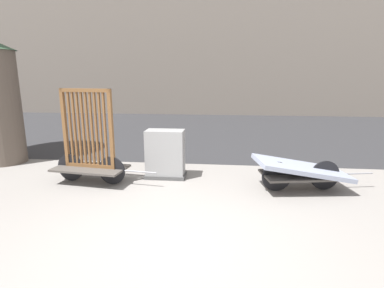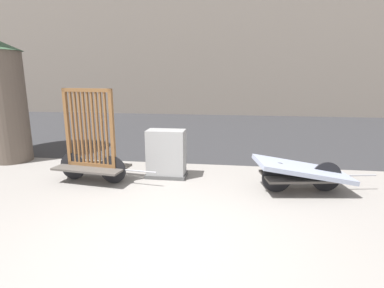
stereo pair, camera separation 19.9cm
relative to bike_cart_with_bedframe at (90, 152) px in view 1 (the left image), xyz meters
name	(u,v)px [view 1 (the left image)]	position (x,y,z in m)	size (l,w,h in m)	color
ground_plane	(174,247)	(2.08, -2.21, -0.65)	(60.00, 60.00, 0.00)	gray
road_strip	(209,130)	(2.08, 6.57, -0.65)	(56.00, 10.04, 0.01)	#2D2D30
bike_cart_with_bedframe	(90,152)	(0.00, 0.00, 0.00)	(2.18, 0.92, 1.91)	#4C4742
bike_cart_with_mattress	(302,170)	(4.17, 0.00, -0.26)	(2.33, 1.17, 0.64)	#4C4742
utility_cabinet	(165,156)	(1.45, 0.50, -0.18)	(0.86, 0.49, 1.03)	#4C4C4C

